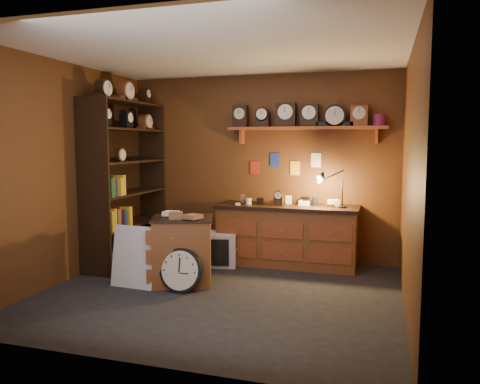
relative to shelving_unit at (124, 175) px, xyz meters
name	(u,v)px	position (x,y,z in m)	size (l,w,h in m)	color
floor	(220,294)	(1.79, -0.98, -1.25)	(4.00, 4.00, 0.00)	black
room_shell	(226,142)	(1.84, -0.87, 0.47)	(4.02, 3.62, 2.71)	#583114
shelving_unit	(124,175)	(0.00, 0.00, 0.00)	(0.47, 1.60, 2.58)	black
workbench	(287,232)	(2.28, 0.49, -0.78)	(1.97, 0.66, 1.36)	brown
low_cabinet	(182,248)	(1.23, -0.74, -0.81)	(0.88, 0.81, 0.91)	brown
big_round_clock	(181,270)	(1.34, -1.05, -1.00)	(0.51, 0.17, 0.52)	black
white_panel	(134,287)	(0.72, -1.03, -1.25)	(0.56, 0.02, 0.75)	silver
mini_fridge	(221,249)	(1.39, 0.21, -1.02)	(0.53, 0.55, 0.46)	silver
floor_box_a	(176,266)	(0.95, -0.31, -1.17)	(0.27, 0.23, 0.16)	brown
floor_box_b	(162,273)	(0.88, -0.58, -1.19)	(0.20, 0.24, 0.12)	white
floor_box_c	(174,279)	(1.19, -0.91, -1.16)	(0.25, 0.21, 0.19)	brown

